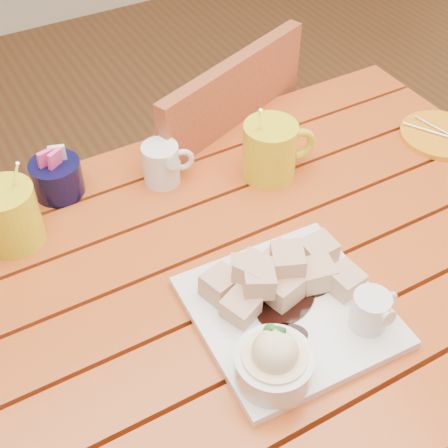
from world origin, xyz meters
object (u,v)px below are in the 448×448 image
table (243,307)px  coffee_mug_right (271,150)px  chair_far (198,189)px  coffee_mug_left (8,216)px  dessert_plate (287,313)px  orange_saucer (441,135)px

table → coffee_mug_right: (0.16, 0.18, 0.17)m
table → chair_far: chair_far is taller
coffee_mug_left → coffee_mug_right: size_ratio=0.98×
dessert_plate → coffee_mug_right: (0.17, 0.31, 0.03)m
table → dessert_plate: dessert_plate is taller
table → coffee_mug_right: coffee_mug_right is taller
chair_far → coffee_mug_left: bearing=4.7°
dessert_plate → coffee_mug_left: 0.48m
coffee_mug_left → orange_saucer: 0.85m
table → coffee_mug_left: coffee_mug_left is taller
coffee_mug_right → chair_far: 0.42m
table → coffee_mug_right: size_ratio=7.16×
coffee_mug_right → chair_far: coffee_mug_right is taller
dessert_plate → coffee_mug_left: bearing=128.6°
dessert_plate → table: bearing=86.3°
table → orange_saucer: (0.53, 0.11, 0.11)m
dessert_plate → orange_saucer: dessert_plate is taller
table → chair_far: bearing=72.1°
orange_saucer → chair_far: (-0.38, 0.36, -0.26)m
chair_far → table: bearing=51.3°
dessert_plate → coffee_mug_left: size_ratio=1.75×
table → coffee_mug_right: 0.29m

